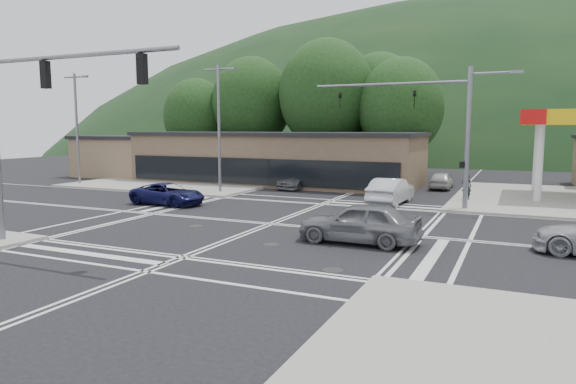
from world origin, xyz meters
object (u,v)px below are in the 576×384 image
at_px(car_queue_b, 441,180).
at_px(car_grey_center, 360,222).
at_px(car_northbound, 300,180).
at_px(pedestrian, 467,187).
at_px(car_queue_a, 391,191).
at_px(car_blue_west, 168,194).

bearing_deg(car_queue_b, car_grey_center, 87.41).
height_order(car_northbound, pedestrian, pedestrian).
xyz_separation_m(car_queue_a, car_queue_b, (1.73, 9.38, -0.14)).
bearing_deg(car_blue_west, pedestrian, -58.50).
bearing_deg(car_queue_a, car_blue_west, 28.97).
xyz_separation_m(car_grey_center, car_queue_a, (-1.36, 11.24, -0.04)).
bearing_deg(car_queue_b, pedestrian, 108.95).
bearing_deg(car_blue_west, car_northbound, -16.61).
relative_size(car_blue_west, car_queue_b, 1.21).
relative_size(car_blue_west, car_northbound, 1.02).
bearing_deg(car_northbound, car_queue_a, -22.29).
bearing_deg(car_blue_west, car_queue_a, -61.06).
height_order(car_grey_center, pedestrian, pedestrian).
xyz_separation_m(car_queue_b, pedestrian, (2.42, -6.46, 0.30)).
relative_size(car_queue_b, pedestrian, 2.40).
bearing_deg(car_northbound, car_blue_west, -100.13).
distance_m(car_grey_center, pedestrian, 14.43).
height_order(car_queue_b, car_northbound, car_northbound).
distance_m(car_grey_center, car_queue_a, 11.32).
relative_size(car_blue_west, pedestrian, 2.91).
bearing_deg(pedestrian, car_queue_b, -83.93).
bearing_deg(car_queue_a, car_northbound, -28.73).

